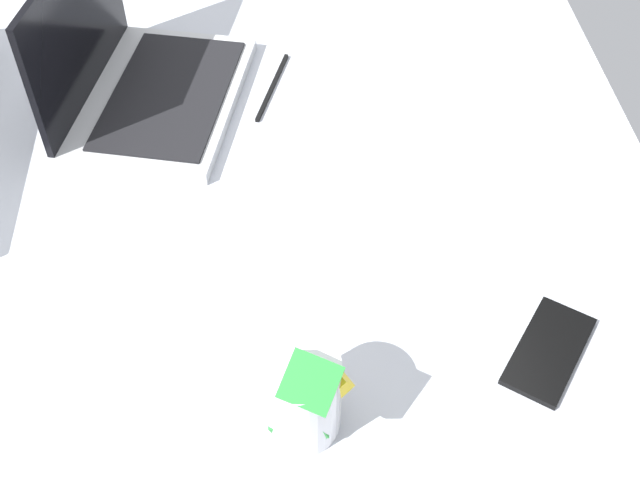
% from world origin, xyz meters
% --- Properties ---
extents(bed_mattress, '(1.80, 1.40, 0.18)m').
position_xyz_m(bed_mattress, '(0.00, 0.00, 0.09)').
color(bed_mattress, '#B7BCC6').
rests_on(bed_mattress, ground).
extents(laptop, '(0.37, 0.30, 0.23)m').
position_xyz_m(laptop, '(-0.01, 0.04, 0.22)').
color(laptop, '#B7BABC').
rests_on(laptop, bed_mattress).
extents(snack_cup, '(0.11, 0.10, 0.14)m').
position_xyz_m(snack_cup, '(-0.58, -0.18, 0.24)').
color(snack_cup, silver).
rests_on(snack_cup, bed_mattress).
extents(cell_phone, '(0.15, 0.14, 0.01)m').
position_xyz_m(cell_phone, '(-0.51, -0.47, 0.18)').
color(cell_phone, black).
rests_on(cell_phone, bed_mattress).
extents(charger_cable, '(0.16, 0.06, 0.01)m').
position_xyz_m(charger_cable, '(0.01, -0.17, 0.18)').
color(charger_cable, black).
rests_on(charger_cable, bed_mattress).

